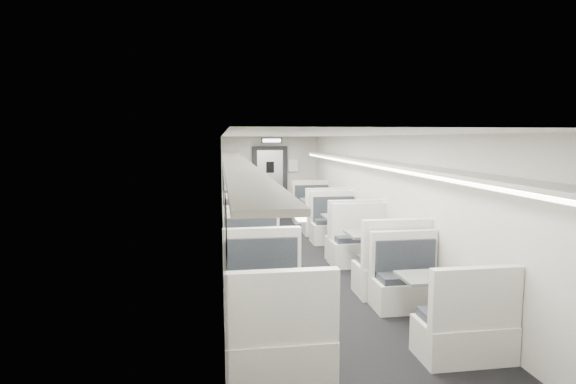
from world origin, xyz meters
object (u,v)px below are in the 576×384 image
object	(u,v)px
vestibule_door	(270,180)
booth_right_b	(344,233)
booth_left_d	(270,310)
booth_left_b	(247,233)
booth_right_a	(318,213)
booth_right_d	(432,302)
booth_right_c	(374,255)
passenger	(256,200)
exit_sign	(272,140)
booth_left_a	(242,216)
booth_left_c	(256,264)

from	to	relation	value
vestibule_door	booth_right_b	bearing A→B (deg)	-78.72
booth_left_d	booth_left_b	bearing A→B (deg)	90.00
booth_right_b	vestibule_door	bearing A→B (deg)	101.28
booth_right_a	booth_right_b	xyz separation A→B (m)	(0.00, -2.50, -0.00)
booth_left_d	vestibule_door	distance (m)	9.08
booth_left_d	booth_right_b	distance (m)	4.46
booth_left_d	booth_right_d	distance (m)	2.00
booth_left_b	booth_left_d	world-z (taller)	booth_left_d
booth_left_d	booth_right_c	bearing A→B (deg)	47.03
booth_right_a	vestibule_door	xyz separation A→B (m)	(-1.00, 2.51, 0.65)
passenger	vestibule_door	world-z (taller)	vestibule_door
exit_sign	booth_left_b	bearing A→B (deg)	-103.54
booth_left_d	booth_right_d	world-z (taller)	booth_left_d
booth_left_b	booth_right_d	xyz separation A→B (m)	(2.00, -4.33, -0.01)
booth_left_a	booth_right_a	world-z (taller)	booth_right_a
booth_left_a	booth_right_b	distance (m)	3.21
booth_left_d	booth_right_b	bearing A→B (deg)	63.39
booth_right_a	passenger	distance (m)	1.70
booth_right_a	passenger	size ratio (longest dim) A/B	1.40
booth_left_b	booth_right_b	size ratio (longest dim) A/B	0.95
passenger	vestibule_door	xyz separation A→B (m)	(0.65, 2.61, 0.26)
booth_right_b	exit_sign	xyz separation A→B (m)	(-1.00, 4.52, 1.89)
booth_right_d	vestibule_door	size ratio (longest dim) A/B	0.94
booth_right_b	booth_right_c	xyz separation A→B (m)	(0.00, -1.84, 0.01)
booth_left_c	passenger	size ratio (longest dim) A/B	1.28
booth_right_d	passenger	bearing A→B (deg)	104.55
booth_left_a	passenger	xyz separation A→B (m)	(0.35, -0.11, 0.43)
booth_left_a	booth_right_a	bearing A→B (deg)	-0.16
booth_left_c	booth_right_d	xyz separation A→B (m)	(2.00, -2.01, -0.00)
passenger	exit_sign	world-z (taller)	exit_sign
booth_left_c	exit_sign	xyz separation A→B (m)	(1.00, 6.47, 1.92)
booth_right_b	exit_sign	world-z (taller)	exit_sign
booth_right_b	booth_right_c	size ratio (longest dim) A/B	0.97
booth_right_a	exit_sign	distance (m)	2.94
passenger	booth_right_a	bearing A→B (deg)	-19.68
booth_right_b	booth_right_c	bearing A→B (deg)	-90.00
booth_left_b	booth_right_d	distance (m)	4.77
booth_left_b	booth_right_d	bearing A→B (deg)	-65.21
booth_left_b	booth_right_c	distance (m)	2.99
exit_sign	passenger	bearing A→B (deg)	-107.04
exit_sign	booth_right_d	bearing A→B (deg)	-83.28
booth_left_d	passenger	size ratio (longest dim) A/B	1.38
booth_left_a	booth_left_c	xyz separation A→B (m)	(0.00, -4.46, 0.01)
booth_left_a	booth_right_c	size ratio (longest dim) A/B	0.88
booth_left_b	booth_right_d	world-z (taller)	booth_left_b
booth_left_b	booth_right_b	distance (m)	2.03
vestibule_door	exit_sign	world-z (taller)	exit_sign
booth_right_b	passenger	size ratio (longest dim) A/B	1.39
booth_right_a	booth_right_b	bearing A→B (deg)	-90.00
booth_left_b	exit_sign	xyz separation A→B (m)	(1.00, 4.15, 1.91)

